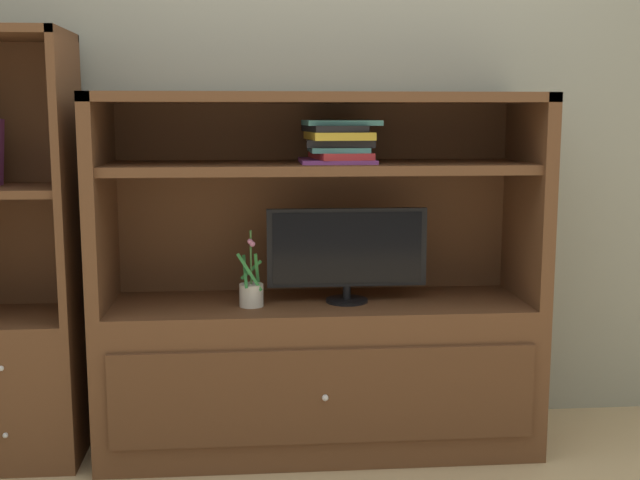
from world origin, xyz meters
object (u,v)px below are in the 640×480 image
magazine_stack (338,141)px  potted_plant (251,293)px  tv_monitor (347,251)px  bookshelf_tall (17,322)px  media_console (319,335)px

magazine_stack → potted_plant: bearing=-169.2°
potted_plant → magazine_stack: size_ratio=0.86×
tv_monitor → magazine_stack: size_ratio=1.82×
potted_plant → magazine_stack: (0.34, 0.06, 0.57)m
tv_monitor → potted_plant: bearing=-174.0°
potted_plant → bookshelf_tall: size_ratio=0.18×
magazine_stack → bookshelf_tall: size_ratio=0.21×
tv_monitor → bookshelf_tall: (-1.26, 0.03, -0.26)m
bookshelf_tall → media_console: bearing=-0.2°
magazine_stack → bookshelf_tall: 1.40m
media_console → tv_monitor: 0.35m
tv_monitor → potted_plant: 0.40m
magazine_stack → tv_monitor: bearing=-38.2°
tv_monitor → bookshelf_tall: size_ratio=0.38×
magazine_stack → bookshelf_tall: (-1.23, 0.01, -0.68)m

